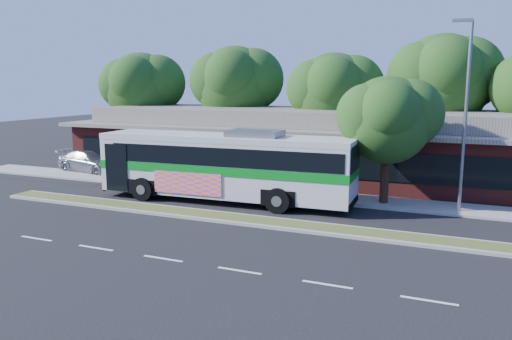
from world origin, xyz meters
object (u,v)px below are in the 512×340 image
object	(u,v)px
lamp_post	(465,111)
sidewalk_tree	(394,118)
sedan	(91,161)
transit_bus	(226,162)

from	to	relation	value
lamp_post	sidewalk_tree	world-z (taller)	lamp_post
lamp_post	sedan	distance (m)	24.36
transit_bus	sidewalk_tree	bearing A→B (deg)	14.77
sedan	sidewalk_tree	world-z (taller)	sidewalk_tree
lamp_post	sedan	bearing A→B (deg)	175.44
transit_bus	sidewalk_tree	world-z (taller)	sidewalk_tree
sedan	lamp_post	bearing A→B (deg)	-85.97
lamp_post	sidewalk_tree	bearing A→B (deg)	174.62
sedan	sidewalk_tree	distance (m)	21.07
transit_bus	sidewalk_tree	xyz separation A→B (m)	(8.12, 2.50, 2.31)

